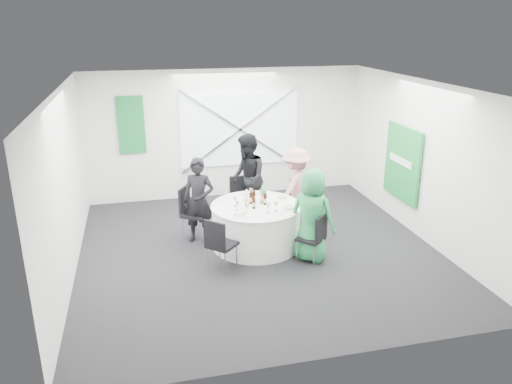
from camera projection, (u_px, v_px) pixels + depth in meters
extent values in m
plane|color=black|center=(259.00, 250.00, 8.61)|extent=(6.00, 6.00, 0.00)
plane|color=silver|center=(259.00, 86.00, 7.69)|extent=(6.00, 6.00, 0.00)
plane|color=silver|center=(226.00, 134.00, 10.90)|extent=(6.00, 0.00, 6.00)
plane|color=silver|center=(325.00, 252.00, 5.39)|extent=(6.00, 0.00, 6.00)
plane|color=silver|center=(65.00, 187.00, 7.48)|extent=(0.00, 6.00, 6.00)
plane|color=silver|center=(423.00, 161.00, 8.81)|extent=(0.00, 6.00, 6.00)
cube|color=silver|center=(240.00, 129.00, 10.90)|extent=(2.60, 0.03, 1.60)
cube|color=silver|center=(240.00, 129.00, 10.86)|extent=(2.63, 0.05, 1.84)
cube|color=silver|center=(240.00, 129.00, 10.86)|extent=(2.63, 0.05, 1.84)
cube|color=#156C27|center=(131.00, 125.00, 10.31)|extent=(0.55, 0.04, 1.20)
cube|color=#188432|center=(402.00, 163.00, 9.41)|extent=(0.05, 1.20, 1.40)
cylinder|color=silver|center=(256.00, 226.00, 8.67)|extent=(1.52, 1.52, 0.74)
cylinder|color=silver|center=(256.00, 206.00, 8.55)|extent=(1.56, 1.56, 0.02)
cube|color=black|center=(242.00, 202.00, 9.62)|extent=(0.42, 0.42, 0.05)
cube|color=black|center=(239.00, 187.00, 9.72)|extent=(0.39, 0.05, 0.44)
cylinder|color=silver|center=(248.00, 209.00, 9.89)|extent=(0.02, 0.02, 0.42)
cylinder|color=silver|center=(232.00, 211.00, 9.81)|extent=(0.02, 0.02, 0.42)
cylinder|color=silver|center=(252.00, 215.00, 9.58)|extent=(0.02, 0.02, 0.42)
cylinder|color=silver|center=(236.00, 217.00, 9.50)|extent=(0.02, 0.02, 0.42)
cube|color=black|center=(196.00, 214.00, 8.94)|extent=(0.60, 0.60, 0.05)
cube|color=black|center=(184.00, 199.00, 8.91)|extent=(0.25, 0.38, 0.47)
cylinder|color=silver|center=(191.00, 222.00, 9.23)|extent=(0.02, 0.02, 0.45)
cylinder|color=silver|center=(183.00, 229.00, 8.91)|extent=(0.02, 0.02, 0.45)
cylinder|color=silver|center=(209.00, 224.00, 9.13)|extent=(0.02, 0.02, 0.45)
cylinder|color=silver|center=(202.00, 231.00, 8.81)|extent=(0.02, 0.02, 0.45)
cube|color=black|center=(291.00, 207.00, 9.32)|extent=(0.58, 0.58, 0.05)
cube|color=black|center=(298.00, 192.00, 9.38)|extent=(0.26, 0.35, 0.45)
cylinder|color=silver|center=(304.00, 219.00, 9.41)|extent=(0.02, 0.02, 0.43)
cylinder|color=silver|center=(290.00, 214.00, 9.63)|extent=(0.02, 0.02, 0.43)
cylinder|color=silver|center=(292.00, 224.00, 9.17)|extent=(0.02, 0.02, 0.43)
cylinder|color=silver|center=(278.00, 219.00, 9.39)|extent=(0.02, 0.02, 0.43)
cube|color=black|center=(311.00, 239.00, 8.09)|extent=(0.54, 0.54, 0.05)
cube|color=black|center=(321.00, 228.00, 7.91)|extent=(0.29, 0.27, 0.41)
cylinder|color=silver|center=(314.00, 256.00, 7.95)|extent=(0.02, 0.02, 0.39)
cylinder|color=silver|center=(323.00, 249.00, 8.19)|extent=(0.02, 0.02, 0.39)
cylinder|color=silver|center=(297.00, 252.00, 8.12)|extent=(0.02, 0.02, 0.39)
cylinder|color=silver|center=(306.00, 245.00, 8.36)|extent=(0.02, 0.02, 0.39)
cube|color=black|center=(222.00, 245.00, 7.82)|extent=(0.57, 0.57, 0.05)
cube|color=black|center=(215.00, 235.00, 7.58)|extent=(0.30, 0.30, 0.43)
cylinder|color=silver|center=(208.00, 259.00, 7.84)|extent=(0.02, 0.02, 0.41)
cylinder|color=silver|center=(225.00, 264.00, 7.68)|extent=(0.02, 0.02, 0.41)
cylinder|color=silver|center=(220.00, 251.00, 8.10)|extent=(0.02, 0.02, 0.41)
cylinder|color=silver|center=(237.00, 256.00, 7.94)|extent=(0.02, 0.02, 0.41)
imported|color=black|center=(199.00, 201.00, 8.72)|extent=(0.66, 0.57, 1.54)
imported|color=black|center=(247.00, 179.00, 9.58)|extent=(0.53, 0.88, 1.74)
imported|color=tan|center=(296.00, 187.00, 9.42)|extent=(1.06, 0.97, 1.53)
imported|color=#268C4C|center=(312.00, 215.00, 8.05)|extent=(0.89, 0.88, 1.56)
cylinder|color=white|center=(252.00, 193.00, 9.10)|extent=(0.29, 0.29, 0.01)
cylinder|color=white|center=(225.00, 200.00, 8.75)|extent=(0.26, 0.26, 0.01)
cylinder|color=white|center=(282.00, 198.00, 8.88)|extent=(0.25, 0.25, 0.01)
cylinder|color=#94B762|center=(282.00, 197.00, 8.87)|extent=(0.16, 0.16, 0.02)
cylinder|color=white|center=(289.00, 209.00, 8.36)|extent=(0.26, 0.26, 0.01)
cylinder|color=#94B762|center=(289.00, 208.00, 8.35)|extent=(0.17, 0.17, 0.02)
cylinder|color=white|center=(240.00, 215.00, 8.09)|extent=(0.30, 0.30, 0.01)
cube|color=silver|center=(240.00, 213.00, 8.07)|extent=(0.22, 0.21, 0.05)
cylinder|color=#321409|center=(251.00, 198.00, 8.58)|extent=(0.06, 0.06, 0.19)
cylinder|color=#321409|center=(251.00, 191.00, 8.54)|extent=(0.02, 0.02, 0.06)
cylinder|color=#DEBC75|center=(251.00, 199.00, 8.59)|extent=(0.06, 0.06, 0.07)
cylinder|color=#321409|center=(254.00, 197.00, 8.63)|extent=(0.06, 0.06, 0.21)
cylinder|color=#321409|center=(254.00, 190.00, 8.58)|extent=(0.02, 0.02, 0.06)
cylinder|color=#DEBC75|center=(254.00, 198.00, 8.63)|extent=(0.06, 0.06, 0.07)
cylinder|color=#321409|center=(265.00, 199.00, 8.54)|extent=(0.06, 0.06, 0.20)
cylinder|color=#321409|center=(265.00, 192.00, 8.49)|extent=(0.02, 0.02, 0.06)
cylinder|color=#DEBC75|center=(265.00, 200.00, 8.54)|extent=(0.06, 0.06, 0.07)
cylinder|color=#321409|center=(254.00, 203.00, 8.36)|extent=(0.06, 0.06, 0.19)
cylinder|color=#321409|center=(254.00, 196.00, 8.32)|extent=(0.02, 0.02, 0.06)
cylinder|color=#DEBC75|center=(254.00, 204.00, 8.37)|extent=(0.06, 0.06, 0.06)
cylinder|color=green|center=(262.00, 196.00, 8.60)|extent=(0.08, 0.08, 0.26)
cylinder|color=green|center=(262.00, 187.00, 8.55)|extent=(0.03, 0.03, 0.06)
cylinder|color=#DEBC75|center=(262.00, 197.00, 8.61)|extent=(0.08, 0.08, 0.09)
cylinder|color=white|center=(247.00, 200.00, 8.44)|extent=(0.08, 0.08, 0.24)
cylinder|color=white|center=(246.00, 191.00, 8.39)|extent=(0.03, 0.03, 0.06)
cylinder|color=#DEBC75|center=(247.00, 201.00, 8.45)|extent=(0.08, 0.08, 0.09)
cylinder|color=white|center=(276.00, 211.00, 8.29)|extent=(0.06, 0.06, 0.00)
cylinder|color=white|center=(276.00, 208.00, 8.27)|extent=(0.01, 0.01, 0.10)
cone|color=white|center=(276.00, 204.00, 8.24)|extent=(0.07, 0.07, 0.08)
cylinder|color=white|center=(268.00, 213.00, 8.20)|extent=(0.06, 0.06, 0.00)
cylinder|color=white|center=(268.00, 210.00, 8.19)|extent=(0.01, 0.01, 0.10)
cone|color=white|center=(268.00, 205.00, 8.16)|extent=(0.07, 0.07, 0.08)
cylinder|color=white|center=(247.00, 213.00, 8.19)|extent=(0.06, 0.06, 0.00)
cylinder|color=white|center=(247.00, 210.00, 8.18)|extent=(0.01, 0.01, 0.10)
cone|color=white|center=(247.00, 206.00, 8.15)|extent=(0.07, 0.07, 0.08)
cylinder|color=white|center=(235.00, 206.00, 8.50)|extent=(0.06, 0.06, 0.00)
cylinder|color=white|center=(235.00, 203.00, 8.48)|extent=(0.01, 0.01, 0.10)
cone|color=white|center=(235.00, 199.00, 8.46)|extent=(0.07, 0.07, 0.08)
cylinder|color=white|center=(237.00, 210.00, 8.30)|extent=(0.06, 0.06, 0.00)
cylinder|color=white|center=(237.00, 208.00, 8.29)|extent=(0.01, 0.01, 0.10)
cone|color=white|center=(237.00, 203.00, 8.26)|extent=(0.07, 0.07, 0.08)
cylinder|color=white|center=(251.00, 198.00, 8.90)|extent=(0.06, 0.06, 0.00)
cylinder|color=white|center=(251.00, 195.00, 8.88)|extent=(0.01, 0.01, 0.10)
cone|color=white|center=(251.00, 191.00, 8.86)|extent=(0.07, 0.07, 0.08)
cube|color=silver|center=(258.00, 194.00, 9.08)|extent=(0.15, 0.02, 0.01)
cube|color=silver|center=(242.00, 195.00, 9.03)|extent=(0.15, 0.03, 0.01)
cube|color=silver|center=(283.00, 213.00, 8.19)|extent=(0.10, 0.13, 0.01)
cube|color=silver|center=(290.00, 206.00, 8.50)|extent=(0.10, 0.13, 0.01)
cube|color=silver|center=(228.00, 199.00, 8.80)|extent=(0.08, 0.14, 0.01)
cube|color=silver|center=(223.00, 204.00, 8.58)|extent=(0.10, 0.13, 0.01)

